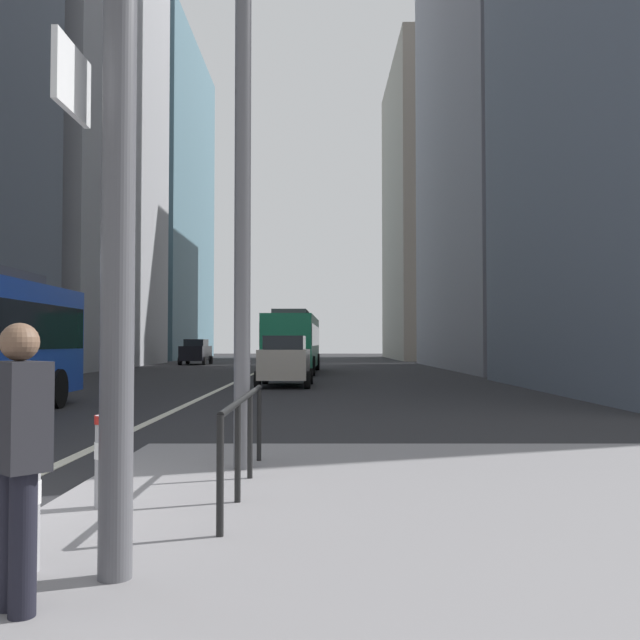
% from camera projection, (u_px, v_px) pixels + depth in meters
% --- Properties ---
extents(ground_plane, '(160.00, 160.00, 0.00)m').
position_uv_depth(ground_plane, '(229.00, 386.00, 26.44)').
color(ground_plane, '#28282B').
extents(median_island, '(9.00, 10.00, 0.15)m').
position_uv_depth(median_island, '(565.00, 546.00, 5.43)').
color(median_island, gray).
rests_on(median_island, ground).
extents(lane_centre_line, '(0.20, 80.00, 0.01)m').
position_uv_depth(lane_centre_line, '(255.00, 374.00, 36.43)').
color(lane_centre_line, beige).
rests_on(lane_centre_line, ground).
extents(office_tower_left_mid, '(13.49, 21.27, 39.72)m').
position_uv_depth(office_tower_left_mid, '(42.00, 82.00, 48.18)').
color(office_tower_left_mid, '#9E9EA3').
rests_on(office_tower_left_mid, ground).
extents(office_tower_left_far, '(12.45, 24.24, 34.19)m').
position_uv_depth(office_tower_left_far, '(143.00, 201.00, 75.10)').
color(office_tower_left_far, slate).
rests_on(office_tower_left_far, ground).
extents(office_tower_right_far, '(11.90, 21.14, 30.65)m').
position_uv_depth(office_tower_right_far, '(450.00, 212.00, 72.29)').
color(office_tower_right_far, gray).
rests_on(office_tower_right_far, ground).
extents(city_bus_red_receding, '(2.94, 11.43, 3.40)m').
position_uv_depth(city_bus_red_receding, '(296.00, 340.00, 38.59)').
color(city_bus_red_receding, '#198456').
rests_on(city_bus_red_receding, ground).
extents(car_oncoming_mid, '(2.04, 4.56, 1.94)m').
position_uv_depth(car_oncoming_mid, '(198.00, 352.00, 53.11)').
color(car_oncoming_mid, black).
rests_on(car_oncoming_mid, ground).
extents(car_receding_near, '(2.12, 4.24, 1.94)m').
position_uv_depth(car_receding_near, '(288.00, 361.00, 26.59)').
color(car_receding_near, '#B2A899').
rests_on(car_receding_near, ground).
extents(street_lamp_post, '(5.50, 0.32, 8.00)m').
position_uv_depth(street_lamp_post, '(246.00, 51.00, 8.53)').
color(street_lamp_post, '#56565B').
rests_on(street_lamp_post, median_island).
extents(bollard_right, '(0.20, 0.20, 0.85)m').
position_uv_depth(bollard_right, '(29.00, 500.00, 4.62)').
color(bollard_right, '#99999E').
rests_on(bollard_right, median_island).
extents(bollard_back, '(0.20, 0.20, 0.85)m').
position_uv_depth(bollard_back, '(108.00, 456.00, 6.41)').
color(bollard_back, '#99999E').
rests_on(bollard_back, median_island).
extents(pedestrian_railing, '(0.06, 3.55, 0.98)m').
position_uv_depth(pedestrian_railing, '(247.00, 421.00, 7.21)').
color(pedestrian_railing, black).
rests_on(pedestrian_railing, median_island).
extents(pedestrian_waiting, '(0.44, 0.44, 1.64)m').
position_uv_depth(pedestrian_waiting, '(21.00, 451.00, 3.93)').
color(pedestrian_waiting, black).
rests_on(pedestrian_waiting, median_island).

